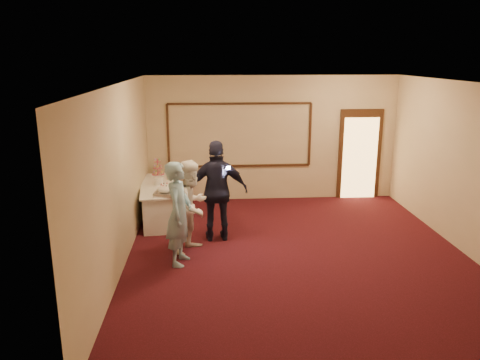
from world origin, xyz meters
name	(u,v)px	position (x,y,z in m)	size (l,w,h in m)	color
floor	(298,256)	(0.00, 0.00, 0.00)	(7.00, 7.00, 0.00)	black
room_walls	(302,143)	(0.00, 0.00, 2.03)	(6.04, 7.04, 3.02)	beige
wall_molding	(240,135)	(-0.80, 3.47, 1.60)	(3.45, 0.04, 1.55)	black
doorway	(360,155)	(2.15, 3.45, 1.08)	(1.05, 0.07, 2.20)	black
buffet_table	(161,202)	(-2.60, 2.15, 0.39)	(1.02, 2.16, 0.77)	white
pavlova_tray	(166,190)	(-2.40, 1.40, 0.86)	(0.47, 0.61, 0.21)	#BABDC2
cupcake_stand	(158,168)	(-2.73, 3.05, 0.92)	(0.28, 0.28, 0.41)	#DD516F
plate_stack_a	(159,181)	(-2.62, 2.16, 0.86)	(0.21, 0.21, 0.17)	white
plate_stack_b	(170,177)	(-2.41, 2.55, 0.84)	(0.17, 0.17, 0.14)	white
tart	(168,188)	(-2.41, 1.81, 0.79)	(0.25, 0.25, 0.05)	white
man	(179,214)	(-2.06, -0.12, 0.89)	(0.65, 0.42, 1.77)	#89B5CF
woman	(192,206)	(-1.87, 0.41, 0.84)	(0.81, 0.63, 1.67)	white
guest	(218,191)	(-1.39, 0.90, 0.97)	(1.13, 0.47, 1.93)	black
camera_flash	(228,168)	(-1.19, 0.79, 1.44)	(0.07, 0.04, 0.05)	white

